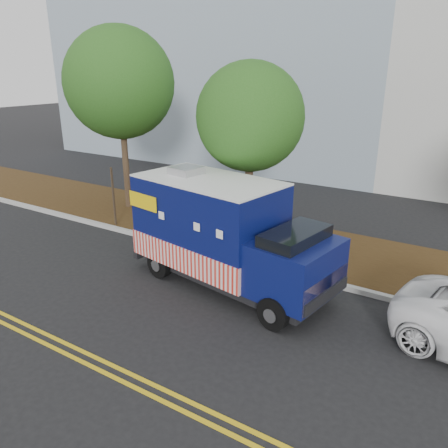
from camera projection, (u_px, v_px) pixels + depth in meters
The scene contains 9 objects.
ground at pixel (203, 276), 13.05m from camera, with size 120.00×120.00×0.00m, color black.
curb at pixel (227, 257), 14.15m from camera, with size 120.00×0.18×0.15m, color #9E9E99.
mulch_strip at pixel (257, 237), 15.82m from camera, with size 120.00×4.00×0.15m, color #33200E.
centerline_near at pixel (87, 353), 9.50m from camera, with size 120.00×0.10×0.01m, color gold.
centerline_far at pixel (78, 360), 9.30m from camera, with size 120.00×0.10×0.01m, color gold.
tree_a at pixel (120, 83), 17.36m from camera, with size 4.40×4.40×7.48m.
tree_b at pixel (250, 117), 13.60m from camera, with size 3.41×3.41×6.12m.
sign_post at pixel (114, 198), 16.51m from camera, with size 0.06×0.06×2.40m, color #473828.
food_truck at pixel (223, 235), 12.20m from camera, with size 6.33×3.22×3.19m.
Camera 1 is at (6.75, -9.65, 5.87)m, focal length 35.00 mm.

